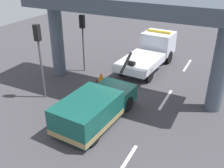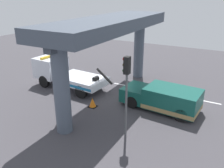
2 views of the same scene
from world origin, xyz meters
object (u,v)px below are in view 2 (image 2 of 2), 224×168
(towed_van_green, at_px, (164,99))
(traffic_light_near, at_px, (126,80))
(tow_truck_white, at_px, (63,73))
(traffic_cone_orange, at_px, (93,103))
(traffic_light_far, at_px, (58,71))

(towed_van_green, xyz_separation_m, traffic_light_near, (0.91, 4.00, 2.47))
(tow_truck_white, bearing_deg, towed_van_green, 179.62)
(traffic_cone_orange, bearing_deg, traffic_light_near, 150.12)
(tow_truck_white, bearing_deg, traffic_light_near, 152.04)
(traffic_cone_orange, bearing_deg, traffic_light_far, 62.39)
(towed_van_green, relative_size, traffic_light_near, 1.19)
(traffic_light_near, height_order, traffic_light_far, traffic_light_near)
(towed_van_green, distance_m, traffic_cone_orange, 4.83)
(traffic_light_far, bearing_deg, traffic_cone_orange, -117.61)
(tow_truck_white, bearing_deg, traffic_light_far, 127.80)
(towed_van_green, distance_m, traffic_light_near, 4.79)
(tow_truck_white, relative_size, traffic_light_near, 1.64)
(traffic_light_far, bearing_deg, towed_van_green, -143.49)
(towed_van_green, xyz_separation_m, traffic_cone_orange, (4.37, 2.02, -0.47))
(tow_truck_white, xyz_separation_m, traffic_cone_orange, (-4.19, 2.07, -0.89))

